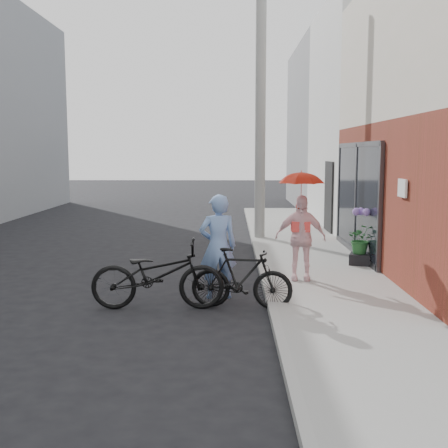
{
  "coord_description": "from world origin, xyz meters",
  "views": [
    {
      "loc": [
        0.31,
        -9.12,
        2.41
      ],
      "look_at": [
        0.19,
        1.11,
        1.1
      ],
      "focal_mm": 45.0,
      "sensor_mm": 36.0,
      "label": 1
    }
  ],
  "objects_px": {
    "bike_right": "(242,278)",
    "officer": "(218,246)",
    "utility_pole": "(260,111)",
    "planter": "(360,259)",
    "kimono_woman": "(300,238)",
    "bike_left": "(158,275)"
  },
  "relations": [
    {
      "from": "officer",
      "to": "bike_left",
      "type": "xyz_separation_m",
      "value": [
        -0.92,
        -0.69,
        -0.33
      ]
    },
    {
      "from": "bike_left",
      "to": "bike_right",
      "type": "relative_size",
      "value": 1.3
    },
    {
      "from": "utility_pole",
      "to": "kimono_woman",
      "type": "xyz_separation_m",
      "value": [
        0.47,
        -5.14,
        -2.61
      ]
    },
    {
      "from": "bike_right",
      "to": "planter",
      "type": "xyz_separation_m",
      "value": [
        2.5,
        2.89,
        -0.24
      ]
    },
    {
      "from": "utility_pole",
      "to": "kimono_woman",
      "type": "relative_size",
      "value": 4.56
    },
    {
      "from": "bike_right",
      "to": "planter",
      "type": "relative_size",
      "value": 3.75
    },
    {
      "from": "officer",
      "to": "bike_right",
      "type": "xyz_separation_m",
      "value": [
        0.38,
        -0.65,
        -0.39
      ]
    },
    {
      "from": "officer",
      "to": "kimono_woman",
      "type": "xyz_separation_m",
      "value": [
        1.46,
        0.83,
        0.02
      ]
    },
    {
      "from": "bike_right",
      "to": "officer",
      "type": "bearing_deg",
      "value": 38.12
    },
    {
      "from": "planter",
      "to": "bike_right",
      "type": "bearing_deg",
      "value": -130.92
    },
    {
      "from": "utility_pole",
      "to": "kimono_woman",
      "type": "height_order",
      "value": "utility_pole"
    },
    {
      "from": "kimono_woman",
      "to": "utility_pole",
      "type": "bearing_deg",
      "value": 101.72
    },
    {
      "from": "utility_pole",
      "to": "planter",
      "type": "relative_size",
      "value": 16.62
    },
    {
      "from": "bike_right",
      "to": "planter",
      "type": "bearing_deg",
      "value": -32.93
    },
    {
      "from": "utility_pole",
      "to": "bike_right",
      "type": "xyz_separation_m",
      "value": [
        -0.62,
        -6.63,
        -3.03
      ]
    },
    {
      "from": "officer",
      "to": "kimono_woman",
      "type": "distance_m",
      "value": 1.68
    },
    {
      "from": "utility_pole",
      "to": "planter",
      "type": "xyz_separation_m",
      "value": [
        1.88,
        -3.74,
        -3.27
      ]
    },
    {
      "from": "planter",
      "to": "officer",
      "type": "bearing_deg",
      "value": -142.21
    },
    {
      "from": "officer",
      "to": "kimono_woman",
      "type": "bearing_deg",
      "value": -160.97
    },
    {
      "from": "planter",
      "to": "utility_pole",
      "type": "bearing_deg",
      "value": 116.73
    },
    {
      "from": "utility_pole",
      "to": "officer",
      "type": "bearing_deg",
      "value": -99.46
    },
    {
      "from": "kimono_woman",
      "to": "planter",
      "type": "xyz_separation_m",
      "value": [
        1.42,
        1.4,
        -0.66
      ]
    }
  ]
}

